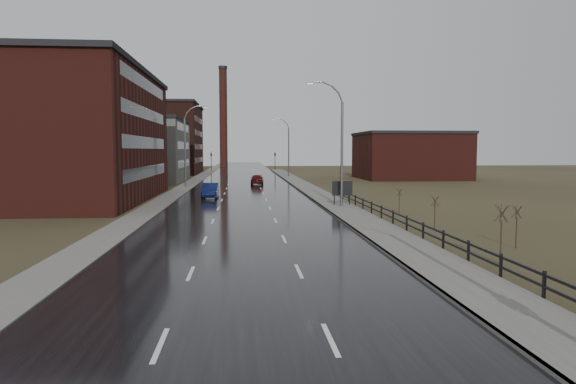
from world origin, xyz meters
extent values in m
cube|color=black|center=(0.00, 60.00, 0.03)|extent=(14.00, 300.00, 0.06)
cube|color=#595651|center=(8.60, 35.00, 0.09)|extent=(3.20, 180.00, 0.18)
cube|color=slate|center=(7.08, 35.00, 0.09)|extent=(0.16, 180.00, 0.18)
cube|color=#595651|center=(-8.20, 60.00, 0.06)|extent=(2.40, 260.00, 0.12)
cube|color=#471914|center=(-21.00, 45.00, 6.50)|extent=(22.00, 28.00, 13.00)
cube|color=black|center=(-21.00, 45.00, 13.25)|extent=(22.44, 28.56, 0.50)
cube|color=black|center=(-10.02, 45.00, 3.00)|extent=(0.06, 22.40, 1.20)
cube|color=black|center=(-10.02, 45.00, 6.00)|extent=(0.06, 22.40, 1.20)
cube|color=black|center=(-10.02, 45.00, 9.00)|extent=(0.06, 22.40, 1.20)
cube|color=black|center=(-10.02, 45.00, 12.00)|extent=(0.06, 22.40, 1.20)
cube|color=slate|center=(-18.00, 78.00, 5.00)|extent=(16.00, 20.00, 10.00)
cube|color=black|center=(-18.00, 78.00, 10.25)|extent=(16.32, 20.40, 0.50)
cube|color=black|center=(-10.02, 78.00, 3.00)|extent=(0.06, 16.00, 1.20)
cube|color=black|center=(-10.02, 78.00, 6.00)|extent=(0.06, 16.00, 1.20)
cube|color=black|center=(-10.02, 78.00, 9.00)|extent=(0.06, 16.00, 1.20)
cube|color=#331611|center=(-23.00, 108.00, 7.50)|extent=(26.00, 24.00, 15.00)
cube|color=black|center=(-23.00, 108.00, 15.25)|extent=(26.52, 24.48, 0.50)
cube|color=black|center=(-10.02, 108.00, 3.00)|extent=(0.06, 19.20, 1.20)
cube|color=black|center=(-10.02, 108.00, 6.00)|extent=(0.06, 19.20, 1.20)
cube|color=black|center=(-10.02, 108.00, 9.00)|extent=(0.06, 19.20, 1.20)
cube|color=black|center=(-10.02, 108.00, 12.00)|extent=(0.06, 19.20, 1.20)
cube|color=#471914|center=(30.30, 82.00, 4.00)|extent=(18.00, 16.00, 8.00)
cube|color=black|center=(30.30, 82.00, 8.25)|extent=(18.36, 16.32, 0.50)
cylinder|color=#331611|center=(-6.00, 150.00, 15.00)|extent=(2.40, 2.40, 30.00)
cylinder|color=black|center=(-6.00, 150.00, 30.30)|extent=(2.70, 2.70, 0.80)
cylinder|color=slate|center=(8.80, 36.00, 4.75)|extent=(0.24, 0.24, 9.50)
cylinder|color=slate|center=(8.63, 36.00, 9.90)|extent=(0.51, 0.14, 0.98)
cylinder|color=slate|center=(8.16, 36.00, 10.62)|extent=(0.81, 0.14, 0.81)
cylinder|color=slate|center=(7.44, 36.00, 11.09)|extent=(0.98, 0.14, 0.51)
cylinder|color=slate|center=(6.60, 36.00, 11.26)|extent=(1.01, 0.14, 0.14)
cube|color=slate|center=(5.91, 36.00, 11.21)|extent=(0.70, 0.28, 0.18)
cube|color=silver|center=(5.91, 36.00, 11.11)|extent=(0.50, 0.20, 0.04)
cylinder|color=slate|center=(-8.00, 62.00, 4.75)|extent=(0.24, 0.24, 9.50)
cylinder|color=slate|center=(-7.83, 62.00, 9.90)|extent=(0.51, 0.14, 0.98)
cylinder|color=slate|center=(-7.36, 62.00, 10.62)|extent=(0.81, 0.14, 0.81)
cylinder|color=slate|center=(-6.64, 62.00, 11.09)|extent=(0.98, 0.14, 0.51)
cylinder|color=slate|center=(-5.80, 62.00, 11.26)|extent=(1.01, 0.14, 0.14)
cube|color=slate|center=(-5.11, 62.00, 11.21)|extent=(0.70, 0.28, 0.18)
cube|color=silver|center=(-5.11, 62.00, 11.11)|extent=(0.50, 0.20, 0.04)
cylinder|color=slate|center=(8.80, 90.00, 4.75)|extent=(0.24, 0.24, 9.50)
cylinder|color=slate|center=(8.63, 90.00, 9.90)|extent=(0.51, 0.14, 0.98)
cylinder|color=slate|center=(8.16, 90.00, 10.62)|extent=(0.81, 0.14, 0.81)
cylinder|color=slate|center=(7.44, 90.00, 11.09)|extent=(0.98, 0.14, 0.51)
cylinder|color=slate|center=(6.60, 90.00, 11.26)|extent=(1.01, 0.14, 0.14)
cube|color=slate|center=(5.91, 90.00, 11.21)|extent=(0.70, 0.28, 0.18)
cube|color=silver|center=(5.91, 90.00, 11.11)|extent=(0.50, 0.20, 0.04)
cube|color=black|center=(10.30, 7.00, 0.55)|extent=(0.10, 0.10, 1.10)
cube|color=black|center=(10.30, 10.00, 0.55)|extent=(0.10, 0.10, 1.10)
cube|color=black|center=(10.30, 13.00, 0.55)|extent=(0.10, 0.10, 1.10)
cube|color=black|center=(10.30, 16.00, 0.55)|extent=(0.10, 0.10, 1.10)
cube|color=black|center=(10.30, 19.00, 0.55)|extent=(0.10, 0.10, 1.10)
cube|color=black|center=(10.30, 22.00, 0.55)|extent=(0.10, 0.10, 1.10)
cube|color=black|center=(10.30, 25.00, 0.55)|extent=(0.10, 0.10, 1.10)
cube|color=black|center=(10.30, 28.00, 0.55)|extent=(0.10, 0.10, 1.10)
cube|color=black|center=(10.30, 31.00, 0.55)|extent=(0.10, 0.10, 1.10)
cube|color=black|center=(10.30, 34.00, 0.55)|extent=(0.10, 0.10, 1.10)
cube|color=black|center=(10.30, 37.00, 0.55)|extent=(0.10, 0.10, 1.10)
cube|color=black|center=(10.30, 40.00, 0.55)|extent=(0.10, 0.10, 1.10)
cube|color=black|center=(10.30, 43.00, 0.55)|extent=(0.10, 0.10, 1.10)
cube|color=black|center=(10.30, 18.50, 0.95)|extent=(0.08, 53.00, 0.10)
cube|color=black|center=(10.30, 18.50, 0.55)|extent=(0.08, 53.00, 0.10)
cylinder|color=#382D23|center=(11.76, 12.82, 1.02)|extent=(0.08, 0.08, 2.04)
cylinder|color=#382D23|center=(11.81, 12.82, 2.35)|extent=(0.04, 0.68, 0.80)
cylinder|color=#382D23|center=(11.77, 12.87, 2.35)|extent=(0.65, 0.25, 0.81)
cylinder|color=#382D23|center=(11.72, 12.85, 2.35)|extent=(0.39, 0.58, 0.82)
cylinder|color=#382D23|center=(11.72, 12.79, 2.35)|extent=(0.39, 0.58, 0.82)
cylinder|color=#382D23|center=(11.77, 12.77, 2.35)|extent=(0.65, 0.25, 0.81)
cylinder|color=#382D23|center=(14.50, 16.42, 0.85)|extent=(0.08, 0.08, 1.71)
cylinder|color=#382D23|center=(14.55, 16.42, 1.96)|extent=(0.04, 0.58, 0.68)
cylinder|color=#382D23|center=(14.51, 16.46, 1.96)|extent=(0.55, 0.22, 0.68)
cylinder|color=#382D23|center=(14.46, 16.45, 1.96)|extent=(0.33, 0.49, 0.69)
cylinder|color=#382D23|center=(14.46, 16.39, 1.96)|extent=(0.33, 0.49, 0.69)
cylinder|color=#382D23|center=(14.51, 16.37, 1.96)|extent=(0.55, 0.22, 0.68)
cylinder|color=#382D23|center=(12.52, 23.01, 0.83)|extent=(0.08, 0.08, 1.65)
cylinder|color=#382D23|center=(12.57, 23.01, 1.90)|extent=(0.04, 0.56, 0.66)
cylinder|color=#382D23|center=(12.53, 23.06, 1.90)|extent=(0.53, 0.21, 0.66)
cylinder|color=#382D23|center=(12.48, 23.04, 1.90)|extent=(0.32, 0.47, 0.67)
cylinder|color=#382D23|center=(12.48, 22.98, 1.90)|extent=(0.32, 0.47, 0.67)
cylinder|color=#382D23|center=(12.53, 22.96, 1.90)|extent=(0.53, 0.21, 0.66)
cylinder|color=#382D23|center=(13.00, 32.28, 0.75)|extent=(0.08, 0.08, 1.49)
cylinder|color=#382D23|center=(13.05, 32.28, 1.72)|extent=(0.04, 0.51, 0.59)
cylinder|color=#382D23|center=(13.02, 32.33, 1.72)|extent=(0.48, 0.20, 0.60)
cylinder|color=#382D23|center=(12.96, 32.31, 1.72)|extent=(0.29, 0.43, 0.61)
cylinder|color=#382D23|center=(12.96, 32.25, 1.72)|extent=(0.29, 0.43, 0.61)
cylinder|color=#382D23|center=(13.02, 32.23, 1.72)|extent=(0.48, 0.20, 0.60)
cube|color=black|center=(8.38, 37.30, 0.90)|extent=(0.10, 0.10, 1.80)
cube|color=black|center=(9.82, 37.30, 0.90)|extent=(0.10, 0.10, 1.80)
cube|color=silver|center=(9.10, 37.25, 1.72)|extent=(1.80, 0.08, 1.23)
cube|color=black|center=(9.10, 37.20, 1.72)|extent=(1.90, 0.04, 1.33)
cylinder|color=black|center=(-8.00, 120.00, 2.60)|extent=(0.16, 0.16, 5.20)
imported|color=black|center=(-8.00, 120.00, 4.75)|extent=(0.58, 2.73, 1.10)
sphere|color=#FF190C|center=(-8.00, 119.85, 5.05)|extent=(0.18, 0.18, 0.18)
cylinder|color=black|center=(8.00, 120.00, 2.60)|extent=(0.16, 0.16, 5.20)
imported|color=black|center=(8.00, 120.00, 4.75)|extent=(0.58, 2.73, 1.10)
sphere|color=#FF190C|center=(8.00, 119.85, 5.05)|extent=(0.18, 0.18, 0.18)
imported|color=#0D1542|center=(-3.65, 46.63, 0.80)|extent=(1.71, 4.87, 1.60)
imported|color=#420B0C|center=(2.04, 67.80, 0.80)|extent=(2.16, 4.78, 1.59)
camera|label=1|loc=(-0.06, -9.57, 5.26)|focal=32.00mm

